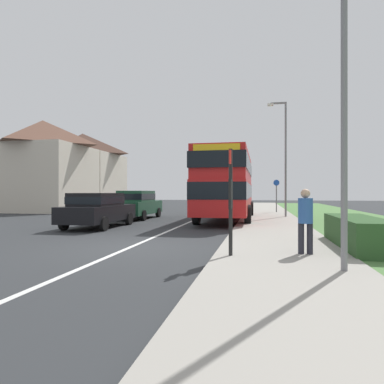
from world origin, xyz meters
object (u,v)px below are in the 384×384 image
parked_car_black (98,208)px  street_lamp_near (339,35)px  cycle_route_sign (276,194)px  bus_stop_sign (231,194)px  street_lamp_mid (284,151)px  parked_car_dark_green (137,203)px  pedestrian_at_stop (305,218)px  double_decker_bus (227,182)px

parked_car_black → street_lamp_near: bearing=-40.9°
parked_car_black → cycle_route_sign: 14.59m
bus_stop_sign → street_lamp_mid: 13.83m
parked_car_dark_green → cycle_route_sign: 10.80m
parked_car_dark_green → pedestrian_at_stop: (8.28, -11.00, 0.05)m
street_lamp_near → bus_stop_sign: bearing=151.8°
parked_car_black → street_lamp_mid: street_lamp_mid is taller
street_lamp_near → cycle_route_sign: bearing=90.7°
bus_stop_sign → street_lamp_near: size_ratio=0.33×
bus_stop_sign → double_decker_bus: bearing=95.8°
double_decker_bus → bus_stop_sign: 11.30m
parked_car_dark_green → street_lamp_mid: bearing=12.5°
bus_stop_sign → street_lamp_mid: street_lamp_mid is taller
double_decker_bus → street_lamp_mid: 4.37m
street_lamp_mid → parked_car_dark_green: bearing=-167.5°
street_lamp_near → pedestrian_at_stop: bearing=103.2°
cycle_route_sign → street_lamp_mid: (0.21, -4.82, 2.64)m
pedestrian_at_stop → street_lamp_near: 3.96m
pedestrian_at_stop → cycle_route_sign: size_ratio=0.66×
parked_car_black → street_lamp_near: size_ratio=0.56×
double_decker_bus → parked_car_dark_green: size_ratio=2.12×
bus_stop_sign → cycle_route_sign: (1.88, 18.25, -0.11)m
double_decker_bus → parked_car_dark_green: double_decker_bus is taller
pedestrian_at_stop → bus_stop_sign: 1.90m
parked_car_dark_green → bus_stop_sign: size_ratio=1.77×
cycle_route_sign → street_lamp_mid: street_lamp_mid is taller
cycle_route_sign → double_decker_bus: bearing=-113.3°
double_decker_bus → pedestrian_at_stop: size_ratio=5.82×
double_decker_bus → bus_stop_sign: bearing=-84.2°
street_lamp_near → street_lamp_mid: 14.58m
parked_car_black → pedestrian_at_stop: bearing=-35.2°
cycle_route_sign → street_lamp_near: size_ratio=0.32×
street_lamp_mid → parked_car_black: bearing=-140.3°
cycle_route_sign → parked_car_dark_green: bearing=-141.4°
pedestrian_at_stop → street_lamp_mid: 13.28m
street_lamp_near → street_lamp_mid: (-0.03, 14.57, -0.48)m
pedestrian_at_stop → bus_stop_sign: bearing=-163.2°
parked_car_dark_green → bus_stop_sign: bearing=-60.4°
parked_car_dark_green → street_lamp_near: (8.67, -12.66, 3.63)m
parked_car_black → street_lamp_mid: size_ratio=0.63×
bus_stop_sign → street_lamp_near: (2.12, -1.14, 3.01)m
parked_car_black → parked_car_dark_green: parked_car_dark_green is taller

